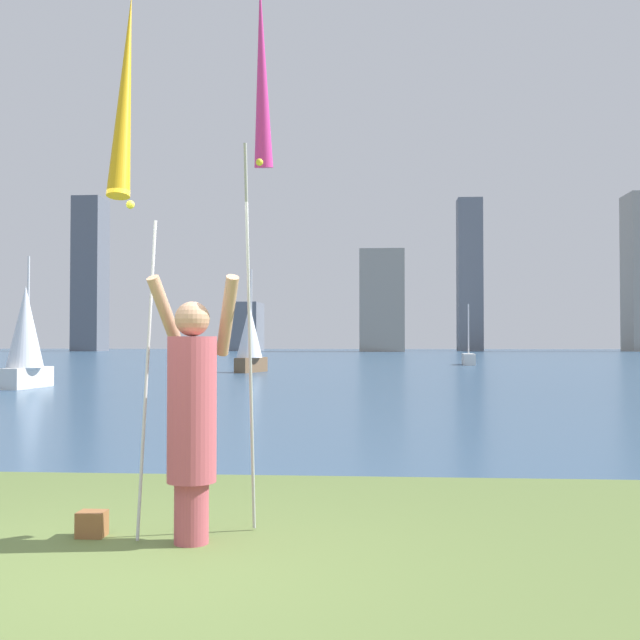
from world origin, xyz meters
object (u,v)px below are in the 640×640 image
person (192,410)px  sailboat_0 (26,337)px  kite_flag_right (261,84)px  sailboat_4 (250,338)px  bag (92,524)px  sailboat_3 (469,359)px  kite_flag_left (126,103)px

person → sailboat_0: (-9.41, 17.46, 0.60)m
kite_flag_right → sailboat_4: 29.09m
kite_flag_right → sailboat_4: (-4.81, 28.62, -2.06)m
bag → sailboat_0: 19.41m
sailboat_4 → bag: bearing=-82.9°
person → sailboat_3: size_ratio=0.55×
person → kite_flag_left: 2.23m
bag → sailboat_0: size_ratio=0.05×
sailboat_4 → sailboat_0: bearing=-112.8°
bag → sailboat_3: sailboat_3 is taller
kite_flag_right → bag: (-1.19, -0.62, -3.52)m
kite_flag_left → person: bearing=41.4°
kite_flag_left → sailboat_3: bearing=80.1°
sailboat_3 → kite_flag_right: bearing=-99.1°
kite_flag_left → kite_flag_right: size_ratio=0.89×
kite_flag_left → sailboat_4: sailboat_4 is taller
kite_flag_left → sailboat_0: (-9.01, 17.80, -1.57)m
person → sailboat_0: 19.84m
sailboat_0 → kite_flag_left: bearing=-63.1°
kite_flag_right → bag: bearing=-152.6°
kite_flag_right → person: bearing=-118.0°
bag → sailboat_3: (7.58, 40.58, 0.26)m
person → sailboat_3: (6.78, 40.71, -0.61)m
person → bag: (-0.79, 0.13, -0.87)m
sailboat_0 → kite_flag_right: bearing=-59.6°
sailboat_4 → kite_flag_right: bearing=-80.5°
person → sailboat_3: bearing=85.8°
sailboat_3 → sailboat_4: bearing=-134.6°
sailboat_0 → sailboat_3: sailboat_0 is taller
kite_flag_left → sailboat_0: sailboat_0 is taller
kite_flag_right → sailboat_4: size_ratio=0.95×
kite_flag_left → kite_flag_right: kite_flag_right is taller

